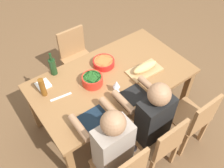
# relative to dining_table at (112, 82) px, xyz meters

# --- Properties ---
(ground_plane) EXTENTS (8.00, 8.00, 0.00)m
(ground_plane) POSITION_rel_dining_table_xyz_m (0.00, 0.00, -0.66)
(ground_plane) COLOR brown
(dining_table) EXTENTS (1.79, 1.01, 0.74)m
(dining_table) POSITION_rel_dining_table_xyz_m (0.00, 0.00, 0.00)
(dining_table) COLOR olive
(dining_table) RESTS_ON ground_plane
(chair_far_center) EXTENTS (0.40, 0.40, 0.85)m
(chair_far_center) POSITION_rel_dining_table_xyz_m (0.00, 0.83, -0.18)
(chair_far_center) COLOR #9E7044
(chair_far_center) RESTS_ON ground_plane
(diner_far_center) EXTENTS (0.41, 0.53, 1.20)m
(diner_far_center) POSITION_rel_dining_table_xyz_m (-0.00, 0.64, 0.04)
(diner_far_center) COLOR #2D2D38
(diner_far_center) RESTS_ON ground_plane
(diner_far_right) EXTENTS (0.41, 0.53, 1.20)m
(diner_far_right) POSITION_rel_dining_table_xyz_m (0.49, 0.64, 0.04)
(diner_far_right) COLOR #2D2D38
(diner_far_right) RESTS_ON ground_plane
(chair_far_left) EXTENTS (0.40, 0.40, 0.85)m
(chair_far_left) POSITION_rel_dining_table_xyz_m (-0.49, 0.83, -0.18)
(chair_far_left) COLOR #9E7044
(chair_far_left) RESTS_ON ground_plane
(chair_near_center) EXTENTS (0.40, 0.40, 0.85)m
(chair_near_center) POSITION_rel_dining_table_xyz_m (0.00, -0.83, -0.18)
(chair_near_center) COLOR #9E7044
(chair_near_center) RESTS_ON ground_plane
(serving_bowl_fruit) EXTENTS (0.25, 0.25, 0.07)m
(serving_bowl_fruit) POSITION_rel_dining_table_xyz_m (-0.04, -0.22, 0.12)
(serving_bowl_fruit) COLOR red
(serving_bowl_fruit) RESTS_ON dining_table
(serving_bowl_greens) EXTENTS (0.22, 0.22, 0.11)m
(serving_bowl_greens) POSITION_rel_dining_table_xyz_m (0.23, -0.05, 0.14)
(serving_bowl_greens) COLOR red
(serving_bowl_greens) RESTS_ON dining_table
(cutting_board) EXTENTS (0.41, 0.23, 0.02)m
(cutting_board) POSITION_rel_dining_table_xyz_m (-0.36, 0.14, 0.09)
(cutting_board) COLOR tan
(cutting_board) RESTS_ON dining_table
(bread_loaf) EXTENTS (0.32, 0.12, 0.09)m
(bread_loaf) POSITION_rel_dining_table_xyz_m (-0.36, 0.14, 0.14)
(bread_loaf) COLOR tan
(bread_loaf) RESTS_ON cutting_board
(wine_bottle) EXTENTS (0.08, 0.08, 0.29)m
(wine_bottle) POSITION_rel_dining_table_xyz_m (0.49, -0.44, 0.19)
(wine_bottle) COLOR #193819
(wine_bottle) RESTS_ON dining_table
(beer_bottle) EXTENTS (0.06, 0.06, 0.22)m
(beer_bottle) POSITION_rel_dining_table_xyz_m (0.72, -0.22, 0.19)
(beer_bottle) COLOR brown
(beer_bottle) RESTS_ON dining_table
(wine_glass) EXTENTS (0.08, 0.08, 0.17)m
(wine_glass) POSITION_rel_dining_table_xyz_m (0.09, 0.20, 0.19)
(wine_glass) COLOR silver
(wine_glass) RESTS_ON dining_table
(placemat_far_center) EXTENTS (0.32, 0.23, 0.01)m
(placemat_far_center) POSITION_rel_dining_table_xyz_m (0.00, 0.35, 0.08)
(placemat_far_center) COLOR black
(placemat_far_center) RESTS_ON dining_table
(placemat_far_right) EXTENTS (0.32, 0.23, 0.01)m
(placemat_far_right) POSITION_rel_dining_table_xyz_m (0.49, 0.35, 0.08)
(placemat_far_right) COLOR #142333
(placemat_far_right) RESTS_ON dining_table
(carving_knife) EXTENTS (0.23, 0.06, 0.01)m
(carving_knife) POSITION_rel_dining_table_xyz_m (0.60, -0.08, 0.08)
(carving_knife) COLOR silver
(carving_knife) RESTS_ON dining_table
(napkin_stack) EXTENTS (0.14, 0.14, 0.02)m
(napkin_stack) POSITION_rel_dining_table_xyz_m (0.67, -0.34, 0.09)
(napkin_stack) COLOR white
(napkin_stack) RESTS_ON dining_table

